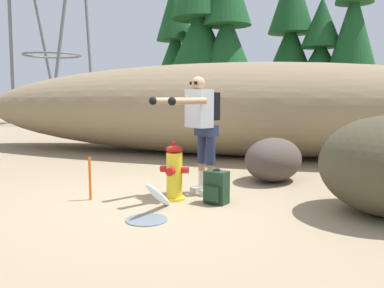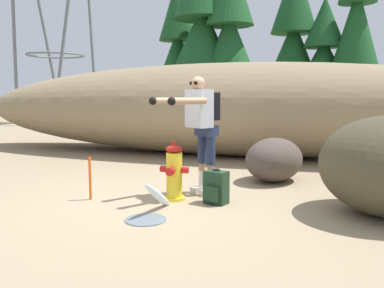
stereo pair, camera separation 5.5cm
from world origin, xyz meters
TOP-DOWN VIEW (x-y plane):
  - ground_plane at (0.00, 0.00)m, footprint 56.00×56.00m
  - dirt_embankment at (0.00, 4.47)m, footprint 13.96×3.20m
  - fire_hydrant at (0.11, 0.05)m, footprint 0.40×0.35m
  - hydrant_water_jet at (0.11, -0.61)m, footprint 0.49×1.09m
  - utility_worker at (0.37, 0.44)m, footprint 0.87×1.02m
  - spare_backpack at (0.71, 0.03)m, footprint 0.34×0.34m
  - boulder_mid at (1.30, 1.69)m, footprint 1.21×1.40m
  - pine_tree_far_left at (-3.14, 9.43)m, footprint 2.17×2.17m
  - pine_tree_left at (-1.88, 8.39)m, footprint 3.00×3.00m
  - pine_tree_center at (-0.91, 8.23)m, footprint 2.47×2.47m
  - pine_tree_right at (0.94, 11.50)m, footprint 2.75×2.75m
  - pine_tree_far_right at (2.09, 11.02)m, footprint 2.36×2.36m
  - pine_tree_ridge_end at (3.15, 10.53)m, footprint 2.03×2.03m
  - survey_stake at (-1.00, -0.30)m, footprint 0.04×0.04m

SIDE VIEW (x-z plane):
  - ground_plane at x=0.00m, z-range -0.04..0.00m
  - hydrant_water_jet at x=0.11m, z-range -0.14..0.43m
  - spare_backpack at x=0.71m, z-range -0.02..0.45m
  - survey_stake at x=-1.00m, z-range 0.00..0.60m
  - boulder_mid at x=1.30m, z-range 0.00..0.73m
  - fire_hydrant at x=0.11m, z-range -0.03..0.78m
  - utility_worker at x=0.37m, z-range 0.24..1.94m
  - dirt_embankment at x=0.00m, z-range 0.00..2.21m
  - pine_tree_far_right at x=2.09m, z-range 0.36..5.42m
  - pine_tree_far_left at x=-3.14m, z-range 0.15..5.98m
  - pine_tree_center at x=-0.91m, z-range 0.21..6.38m
  - pine_tree_right at x=0.94m, z-range 0.04..6.70m
  - pine_tree_left at x=-1.88m, z-range 0.15..6.92m
  - pine_tree_ridge_end at x=3.15m, z-range 0.35..7.94m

